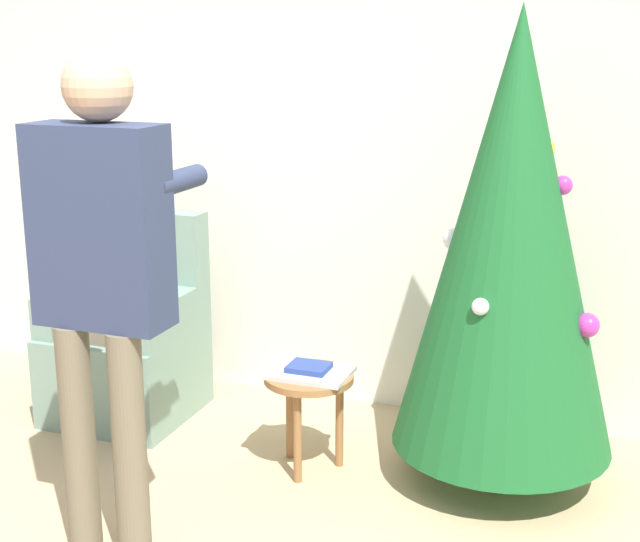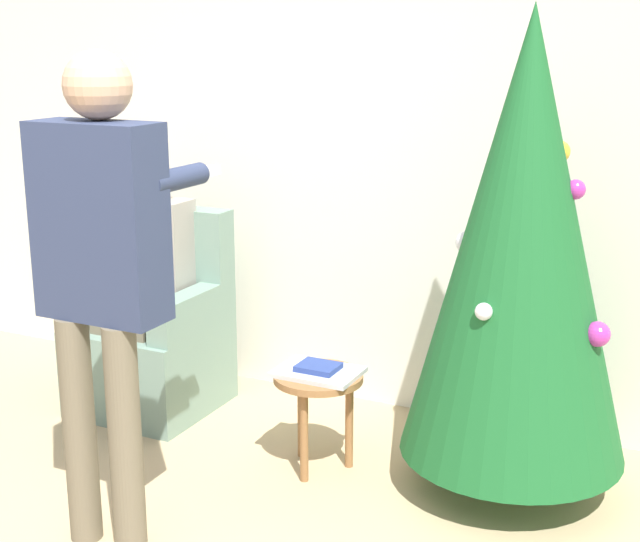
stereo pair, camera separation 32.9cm
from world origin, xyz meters
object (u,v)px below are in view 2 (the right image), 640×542
armchair (155,338)px  person_seated (148,275)px  side_stool (318,390)px  person_standing (101,256)px  christmas_tree (522,240)px

armchair → person_seated: person_seated is taller
person_seated → side_stool: bearing=-13.2°
armchair → person_standing: 1.48m
christmas_tree → armchair: size_ratio=1.97×
armchair → side_stool: bearing=-14.6°
person_standing → armchair: bearing=119.6°
side_stool → armchair: bearing=165.4°
side_stool → christmas_tree: bearing=13.4°
armchair → person_seated: 0.34m
armchair → side_stool: (1.07, -0.28, 0.01)m
christmas_tree → side_stool: (-0.80, -0.19, -0.70)m
person_standing → side_stool: size_ratio=4.10×
armchair → person_standing: bearing=-60.4°
christmas_tree → armchair: (-1.87, 0.09, -0.72)m
person_standing → person_seated: bearing=120.2°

